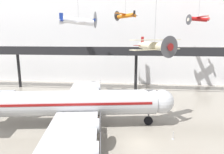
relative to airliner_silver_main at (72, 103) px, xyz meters
The scene contains 9 objects.
ground_plane 10.90m from the airliner_silver_main, 21.79° to the right, with size 260.00×260.00×0.00m, color gray.
hangar_back_wall 33.07m from the airliner_silver_main, 72.50° to the left, with size 140.00×3.00×25.69m.
mezzanine_walkway 23.56m from the airliner_silver_main, 65.38° to the left, with size 110.00×3.20×10.75m.
airliner_silver_main is the anchor object (origin of this frame).
suspended_plane_white_twin 18.26m from the airliner_silver_main, 99.28° to the left, with size 7.71×8.95×6.99m.
suspended_plane_red_highwing 35.16m from the airliner_silver_main, 43.69° to the left, with size 5.51×6.53×6.08m.
suspended_plane_cream_biplane 14.22m from the airliner_silver_main, ahead, with size 7.12×6.51×11.12m.
suspended_plane_orange_highwing 25.40m from the airliner_silver_main, 71.00° to the left, with size 5.31×5.87×5.12m.
stanchion_barrier 14.57m from the airliner_silver_main, ahead, with size 0.36×0.36×1.08m.
Camera 1 is at (-1.08, -22.90, 13.06)m, focal length 32.00 mm.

